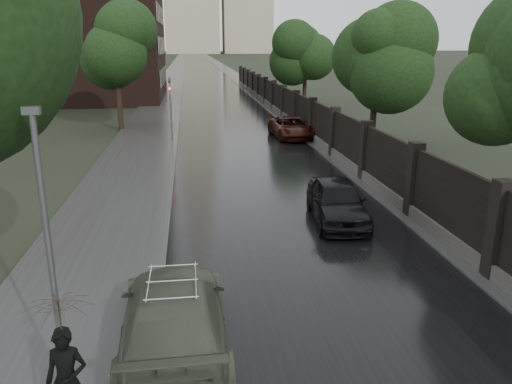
% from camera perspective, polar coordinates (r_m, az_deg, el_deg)
% --- Properties ---
extents(road, '(8.00, 420.00, 0.02)m').
position_cam_1_polar(road, '(196.17, -6.83, 14.82)').
color(road, black).
rests_on(road, ground).
extents(sidewalk_left, '(4.00, 420.00, 0.16)m').
position_cam_1_polar(sidewalk_left, '(196.17, -8.65, 14.77)').
color(sidewalk_left, '#2D2D2D').
rests_on(sidewalk_left, ground).
extents(verge_right, '(3.00, 420.00, 0.08)m').
position_cam_1_polar(verge_right, '(196.34, -5.17, 14.87)').
color(verge_right, '#2D2D2D').
rests_on(verge_right, ground).
extents(fence_right, '(0.45, 75.72, 2.70)m').
position_cam_1_polar(fence_right, '(39.17, 3.98, 9.34)').
color(fence_right, '#383533').
rests_on(fence_right, ground).
extents(tree_left_far, '(4.25, 4.25, 7.39)m').
position_cam_1_polar(tree_left_far, '(36.39, -15.75, 14.91)').
color(tree_left_far, black).
rests_on(tree_left_far, ground).
extents(tree_right_b, '(4.08, 4.08, 7.01)m').
position_cam_1_polar(tree_right_b, '(30.02, 13.66, 14.25)').
color(tree_right_b, black).
rests_on(tree_right_b, ground).
extents(tree_right_c, '(4.08, 4.08, 7.01)m').
position_cam_1_polar(tree_right_c, '(47.28, 5.68, 15.35)').
color(tree_right_c, black).
rests_on(tree_right_c, ground).
extents(lamp_post, '(0.25, 0.12, 5.11)m').
position_cam_1_polar(lamp_post, '(8.56, -22.41, -7.42)').
color(lamp_post, '#59595E').
rests_on(lamp_post, ground).
extents(traffic_light, '(0.16, 0.32, 4.00)m').
position_cam_1_polar(traffic_light, '(31.28, -9.75, 9.86)').
color(traffic_light, '#59595E').
rests_on(traffic_light, ground).
extents(brick_building, '(24.00, 18.00, 20.00)m').
position_cam_1_polar(brick_building, '(60.07, -23.20, 19.25)').
color(brick_building, black).
rests_on(brick_building, ground).
extents(volga_sedan, '(2.19, 5.21, 1.50)m').
position_cam_1_polar(volga_sedan, '(10.34, -9.33, -13.95)').
color(volga_sedan, '#4B5040').
rests_on(volga_sedan, ground).
extents(car_right_near, '(2.16, 4.52, 1.49)m').
position_cam_1_polar(car_right_near, '(17.47, 9.24, -0.99)').
color(car_right_near, black).
rests_on(car_right_near, ground).
extents(car_right_far, '(2.56, 5.03, 1.36)m').
position_cam_1_polar(car_right_far, '(32.96, 4.05, 7.38)').
color(car_right_far, black).
rests_on(car_right_far, ground).
extents(pedestrian_umbrella, '(1.11, 1.13, 2.74)m').
position_cam_1_polar(pedestrian_umbrella, '(8.13, -21.47, -14.03)').
color(pedestrian_umbrella, black).
rests_on(pedestrian_umbrella, sidewalk_left).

